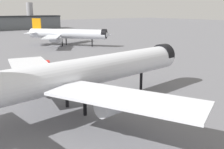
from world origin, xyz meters
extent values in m
plane|color=slate|center=(0.00, 0.00, 0.00)|extent=(900.00, 900.00, 0.00)
cylinder|color=silver|center=(-2.94, 1.20, 7.47)|extent=(53.38, 12.21, 5.74)
cone|color=silver|center=(23.40, 4.46, 7.47)|extent=(6.96, 6.36, 5.63)
cylinder|color=black|center=(22.26, 4.31, 7.90)|extent=(3.28, 6.07, 5.80)
cube|color=silver|center=(-8.83, 15.40, 6.75)|extent=(12.87, 25.06, 0.46)
cylinder|color=#B7BAC1|center=(-7.21, 12.71, 4.85)|extent=(7.76, 4.05, 3.16)
cube|color=silver|center=(-5.19, -14.01, 6.75)|extent=(17.81, 25.23, 0.46)
cylinder|color=#B7BAC1|center=(-4.28, -11.00, 4.85)|extent=(7.76, 4.05, 3.16)
cylinder|color=black|center=(13.91, 3.28, 2.30)|extent=(0.69, 0.69, 4.59)
cylinder|color=black|center=(-5.94, 3.87, 2.30)|extent=(0.69, 0.69, 4.59)
cylinder|color=black|center=(-5.20, -2.12, 2.30)|extent=(0.69, 0.69, 4.59)
cylinder|color=silver|center=(37.00, 88.52, 6.65)|extent=(32.24, 36.90, 5.11)
cone|color=silver|center=(51.16, 71.72, 6.65)|extent=(7.46, 7.53, 5.01)
cone|color=silver|center=(22.83, 105.32, 6.65)|extent=(8.00, 8.21, 4.86)
cylinder|color=black|center=(50.50, 72.50, 7.03)|extent=(5.43, 5.09, 5.17)
cube|color=silver|center=(44.31, 99.15, 6.01)|extent=(20.97, 13.97, 0.41)
cylinder|color=#B7BAC1|center=(43.18, 96.81, 4.32)|extent=(6.12, 6.52, 2.81)
cube|color=silver|center=(25.28, 83.11, 6.01)|extent=(16.41, 20.51, 0.41)
cylinder|color=#B7BAC1|center=(27.78, 83.83, 4.32)|extent=(6.12, 6.52, 2.81)
cube|color=orange|center=(25.10, 102.63, 10.74)|extent=(3.79, 4.36, 8.18)
cube|color=silver|center=(28.53, 106.68, 7.16)|extent=(8.60, 8.12, 0.31)
cube|color=silver|center=(20.53, 99.93, 7.16)|extent=(8.60, 8.12, 0.31)
cylinder|color=black|center=(46.06, 77.77, 2.05)|extent=(0.61, 0.61, 4.09)
cylinder|color=black|center=(37.63, 91.93, 2.05)|extent=(0.61, 0.61, 4.09)
cylinder|color=black|center=(33.53, 88.47, 2.05)|extent=(0.61, 0.61, 4.09)
cylinder|color=#939399|center=(65.29, 228.95, 13.36)|extent=(6.49, 6.49, 26.72)
cube|color=black|center=(3.52, 37.69, 0.62)|extent=(3.79, 5.93, 0.35)
cube|color=red|center=(3.04, 36.11, 1.60)|extent=(2.84, 2.77, 1.60)
cube|color=#1E2D38|center=(2.75, 35.16, 1.92)|extent=(1.87, 0.64, 0.80)
cube|color=red|center=(3.80, 38.64, 1.90)|extent=(3.16, 3.82, 2.20)
cylinder|color=black|center=(4.06, 35.52, 0.45)|extent=(0.53, 0.94, 0.90)
cylinder|color=black|center=(1.86, 36.18, 0.45)|extent=(0.53, 0.94, 0.90)
cylinder|color=black|center=(5.17, 39.20, 0.45)|extent=(0.53, 0.94, 0.90)
cylinder|color=black|center=(2.97, 39.87, 0.45)|extent=(0.53, 0.94, 0.90)
camera|label=1|loc=(-28.22, -42.28, 19.44)|focal=41.71mm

